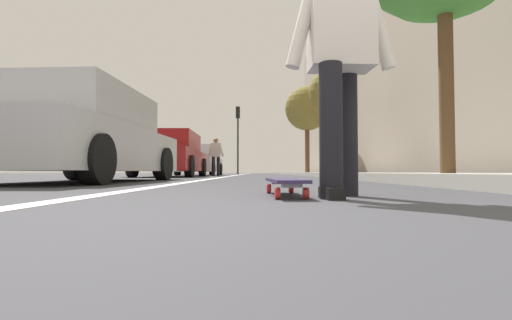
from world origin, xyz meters
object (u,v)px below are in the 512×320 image
(street_tree_mid, at_px, (333,94))
(street_tree_far, at_px, (307,109))
(traffic_light, at_px, (238,128))
(parked_car_far, at_px, (200,161))
(parked_car_mid, at_px, (171,155))
(skateboard, at_px, (285,182))
(parked_car_near, at_px, (83,138))
(pedestrian_distant, at_px, (216,154))
(skater_person, at_px, (340,51))

(street_tree_mid, xyz_separation_m, street_tree_far, (7.73, -0.00, 0.77))
(traffic_light, height_order, street_tree_far, street_tree_far)
(parked_car_far, height_order, street_tree_far, street_tree_far)
(street_tree_mid, bearing_deg, parked_car_mid, 111.75)
(skateboard, relative_size, parked_car_mid, 0.18)
(parked_car_near, distance_m, traffic_light, 19.23)
(parked_car_far, xyz_separation_m, pedestrian_distant, (-3.93, -1.28, 0.15))
(skater_person, height_order, parked_car_mid, skater_person)
(street_tree_mid, bearing_deg, skater_person, 168.49)
(skater_person, relative_size, street_tree_far, 0.30)
(skateboard, relative_size, parked_car_far, 0.20)
(street_tree_mid, relative_size, street_tree_far, 0.79)
(traffic_light, bearing_deg, skateboard, -175.68)
(skater_person, bearing_deg, street_tree_far, -7.11)
(parked_car_near, height_order, parked_car_mid, parked_car_mid)
(skater_person, relative_size, traffic_light, 0.35)
(parked_car_mid, distance_m, street_tree_far, 12.27)
(pedestrian_distant, bearing_deg, skater_person, -169.10)
(skater_person, distance_m, street_tree_mid, 12.70)
(parked_car_mid, bearing_deg, street_tree_far, -30.72)
(parked_car_near, height_order, street_tree_mid, street_tree_mid)
(traffic_light, bearing_deg, skater_person, -174.83)
(skateboard, bearing_deg, pedestrian_distant, 9.36)
(skater_person, xyz_separation_m, parked_car_near, (3.42, 3.37, -0.23))
(parked_car_far, bearing_deg, parked_car_near, -179.35)
(traffic_light, bearing_deg, parked_car_near, 175.98)
(skater_person, bearing_deg, pedestrian_distant, 10.90)
(skater_person, xyz_separation_m, pedestrian_distant, (11.56, 2.23, -0.08))
(skater_person, relative_size, pedestrian_distant, 1.10)
(skateboard, height_order, parked_car_far, parked_car_far)
(parked_car_far, relative_size, street_tree_mid, 0.96)
(parked_car_near, distance_m, street_tree_mid, 10.89)
(parked_car_mid, xyz_separation_m, pedestrian_distant, (1.75, -1.31, 0.13))
(parked_car_near, distance_m, parked_car_mid, 6.39)
(traffic_light, bearing_deg, parked_car_far, 168.05)
(skater_person, relative_size, parked_car_far, 0.39)
(traffic_light, height_order, pedestrian_distant, traffic_light)
(traffic_light, relative_size, street_tree_far, 0.85)
(skateboard, xyz_separation_m, parked_car_near, (3.27, 3.02, 0.62))
(street_tree_far, bearing_deg, skater_person, 172.89)
(pedestrian_distant, bearing_deg, traffic_light, -1.03)
(pedestrian_distant, bearing_deg, parked_car_far, 18.00)
(parked_car_near, xyz_separation_m, traffic_light, (19.02, -1.34, 2.53))
(street_tree_mid, bearing_deg, street_tree_far, -0.00)
(traffic_light, distance_m, street_tree_far, 5.24)
(traffic_light, height_order, street_tree_mid, traffic_light)
(skater_person, distance_m, traffic_light, 22.65)
(parked_car_far, bearing_deg, pedestrian_distant, -162.00)
(street_tree_far, distance_m, pedestrian_distant, 10.17)
(street_tree_far, bearing_deg, pedestrian_distant, 150.67)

